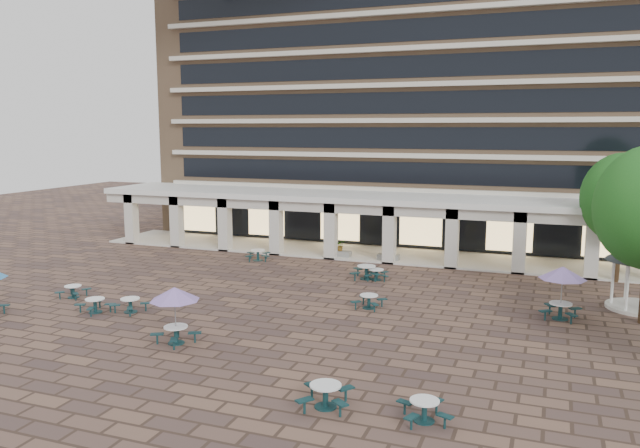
# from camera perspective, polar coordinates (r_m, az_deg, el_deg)

# --- Properties ---
(ground) EXTENTS (120.00, 120.00, 0.00)m
(ground) POSITION_cam_1_polar(r_m,az_deg,el_deg) (32.20, -2.95, -7.71)
(ground) COLOR brown
(ground) RESTS_ON ground
(apartment_building) EXTENTS (40.00, 15.50, 25.20)m
(apartment_building) POSITION_cam_1_polar(r_m,az_deg,el_deg) (55.27, 7.83, 12.28)
(apartment_building) COLOR #9A7757
(apartment_building) RESTS_ON ground
(retail_arcade) EXTENTS (42.00, 6.60, 4.40)m
(retail_arcade) POSITION_cam_1_polar(r_m,az_deg,el_deg) (45.24, 4.55, 0.95)
(retail_arcade) COLOR white
(retail_arcade) RESTS_ON ground
(picnic_table_1) EXTENTS (1.78, 1.78, 0.71)m
(picnic_table_1) POSITION_cam_1_polar(r_m,az_deg,el_deg) (32.80, -16.96, -7.00)
(picnic_table_1) COLOR #123337
(picnic_table_1) RESTS_ON ground
(picnic_table_2) EXTENTS (1.99, 1.99, 0.80)m
(picnic_table_2) POSITION_cam_1_polar(r_m,az_deg,el_deg) (21.23, 0.51, -15.25)
(picnic_table_2) COLOR #123337
(picnic_table_2) RESTS_ON ground
(picnic_table_3) EXTENTS (1.94, 1.94, 0.71)m
(picnic_table_3) POSITION_cam_1_polar(r_m,az_deg,el_deg) (20.61, 9.52, -16.30)
(picnic_table_3) COLOR #123337
(picnic_table_3) RESTS_ON ground
(picnic_table_5) EXTENTS (1.94, 1.94, 0.72)m
(picnic_table_5) POSITION_cam_1_polar(r_m,az_deg,el_deg) (33.31, -19.87, -6.90)
(picnic_table_5) COLOR #123337
(picnic_table_5) RESTS_ON ground
(picnic_table_6) EXTENTS (2.13, 2.13, 2.46)m
(picnic_table_6) POSITION_cam_1_polar(r_m,az_deg,el_deg) (27.23, -13.15, -6.44)
(picnic_table_6) COLOR #123337
(picnic_table_6) RESTS_ON ground
(picnic_table_8) EXTENTS (1.62, 1.62, 0.67)m
(picnic_table_8) POSITION_cam_1_polar(r_m,az_deg,el_deg) (36.59, -21.64, -5.66)
(picnic_table_8) COLOR #123337
(picnic_table_8) RESTS_ON ground
(picnic_table_9) EXTENTS (1.75, 1.75, 0.67)m
(picnic_table_9) POSITION_cam_1_polar(r_m,az_deg,el_deg) (38.04, 5.17, -4.53)
(picnic_table_9) COLOR #123337
(picnic_table_9) RESTS_ON ground
(picnic_table_10) EXTENTS (1.69, 1.69, 0.70)m
(picnic_table_10) POSITION_cam_1_polar(r_m,az_deg,el_deg) (32.17, 4.49, -6.96)
(picnic_table_10) COLOR #123337
(picnic_table_10) RESTS_ON ground
(picnic_table_11) EXTENTS (2.23, 2.23, 2.58)m
(picnic_table_11) POSITION_cam_1_polar(r_m,az_deg,el_deg) (32.01, 21.29, -4.35)
(picnic_table_11) COLOR #123337
(picnic_table_11) RESTS_ON ground
(picnic_table_12) EXTENTS (2.04, 2.04, 0.75)m
(picnic_table_12) POSITION_cam_1_polar(r_m,az_deg,el_deg) (43.63, -5.70, -2.76)
(picnic_table_12) COLOR #123337
(picnic_table_12) RESTS_ON ground
(picnic_table_13) EXTENTS (2.08, 2.08, 0.84)m
(picnic_table_13) POSITION_cam_1_polar(r_m,az_deg,el_deg) (38.20, 4.26, -4.31)
(picnic_table_13) COLOR #123337
(picnic_table_13) RESTS_ON ground
(tree_east_c) EXTENTS (4.64, 4.64, 7.73)m
(tree_east_c) POSITION_cam_1_polar(r_m,az_deg,el_deg) (40.75, 25.86, 2.14)
(tree_east_c) COLOR #3F2E19
(tree_east_c) RESTS_ON ground
(planter_left) EXTENTS (1.50, 0.80, 1.27)m
(planter_left) POSITION_cam_1_polar(r_m,az_deg,el_deg) (44.33, 1.87, -2.44)
(planter_left) COLOR gray
(planter_left) RESTS_ON ground
(planter_right) EXTENTS (1.50, 0.77, 1.30)m
(planter_right) POSITION_cam_1_polar(r_m,az_deg,el_deg) (43.34, 6.27, -2.72)
(planter_right) COLOR gray
(planter_right) RESTS_ON ground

